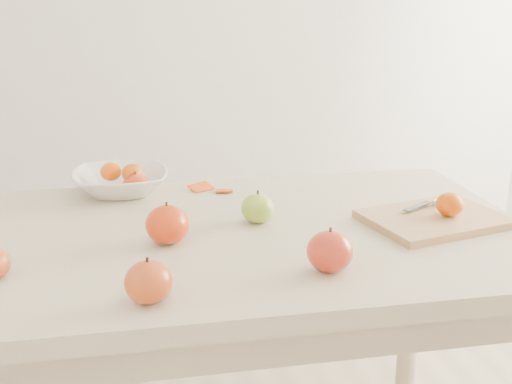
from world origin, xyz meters
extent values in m
cube|color=#C0B091|center=(0.00, 0.00, 0.73)|extent=(1.20, 0.80, 0.04)
cylinder|color=#BCAA8E|center=(-0.54, 0.34, 0.35)|extent=(0.06, 0.06, 0.71)
cylinder|color=#BCAA8E|center=(0.54, 0.34, 0.35)|extent=(0.06, 0.06, 0.71)
cube|color=tan|center=(0.40, -0.04, 0.76)|extent=(0.34, 0.28, 0.02)
ellipsoid|color=#D44207|center=(0.43, -0.05, 0.80)|extent=(0.06, 0.06, 0.05)
imported|color=white|center=(-0.31, 0.33, 0.78)|extent=(0.25, 0.25, 0.06)
ellipsoid|color=orange|center=(-0.33, 0.34, 0.81)|extent=(0.05, 0.05, 0.05)
ellipsoid|color=#D04807|center=(-0.28, 0.31, 0.81)|extent=(0.05, 0.05, 0.05)
cube|color=#C3420D|center=(-0.10, 0.32, 0.75)|extent=(0.07, 0.07, 0.01)
cube|color=#C84B0E|center=(-0.04, 0.28, 0.75)|extent=(0.05, 0.04, 0.01)
cube|color=white|center=(0.46, 0.04, 0.78)|extent=(0.07, 0.05, 0.01)
cube|color=#383A3F|center=(0.38, 0.01, 0.78)|extent=(0.09, 0.06, 0.00)
ellipsoid|color=#6BA01F|center=(0.00, 0.04, 0.78)|extent=(0.08, 0.08, 0.07)
ellipsoid|color=#9A150D|center=(-0.27, 0.28, 0.78)|extent=(0.07, 0.07, 0.06)
ellipsoid|color=#A3090A|center=(-0.21, -0.05, 0.79)|extent=(0.09, 0.09, 0.08)
ellipsoid|color=maroon|center=(-0.25, -0.31, 0.79)|extent=(0.08, 0.08, 0.07)
ellipsoid|color=#9A030A|center=(0.08, -0.24, 0.79)|extent=(0.09, 0.09, 0.08)
camera|label=1|loc=(-0.26, -1.31, 1.26)|focal=45.00mm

